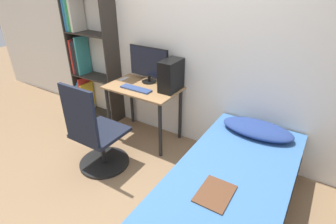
% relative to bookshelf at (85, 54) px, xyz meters
% --- Properties ---
extents(ground_plane, '(14.00, 14.00, 0.00)m').
position_rel_bookshelf_xyz_m(ground_plane, '(1.57, -1.23, -0.95)').
color(ground_plane, '#846647').
extents(wall_back, '(8.00, 0.05, 2.50)m').
position_rel_bookshelf_xyz_m(wall_back, '(1.57, 0.17, 0.30)').
color(wall_back, silver).
rests_on(wall_back, ground_plane).
extents(desk, '(0.91, 0.57, 0.74)m').
position_rel_bookshelf_xyz_m(desk, '(1.14, -0.14, -0.34)').
color(desk, '#997047').
rests_on(desk, ground_plane).
extents(bookshelf, '(0.76, 0.28, 1.89)m').
position_rel_bookshelf_xyz_m(bookshelf, '(0.00, 0.00, 0.00)').
color(bookshelf, '#2D2823').
rests_on(bookshelf, ground_plane).
extents(office_chair, '(0.57, 0.57, 1.05)m').
position_rel_bookshelf_xyz_m(office_chair, '(1.07, -0.93, -0.56)').
color(office_chair, black).
rests_on(office_chair, ground_plane).
extents(bed, '(0.94, 1.95, 0.53)m').
position_rel_bookshelf_xyz_m(bed, '(2.56, -0.83, -0.69)').
color(bed, '#4C3D2D').
rests_on(bed, ground_plane).
extents(pillow, '(0.71, 0.36, 0.11)m').
position_rel_bookshelf_xyz_m(pillow, '(2.56, -0.12, -0.36)').
color(pillow, navy).
rests_on(pillow, bed).
extents(magazine, '(0.24, 0.32, 0.01)m').
position_rel_bookshelf_xyz_m(magazine, '(2.53, -1.12, -0.41)').
color(magazine, '#56331E').
rests_on(magazine, bed).
extents(monitor, '(0.57, 0.19, 0.45)m').
position_rel_bookshelf_xyz_m(monitor, '(1.11, 0.03, 0.03)').
color(monitor, black).
rests_on(monitor, desk).
extents(keyboard, '(0.41, 0.11, 0.02)m').
position_rel_bookshelf_xyz_m(keyboard, '(1.12, -0.26, -0.20)').
color(keyboard, '#33477A').
rests_on(keyboard, desk).
extents(pc_tower, '(0.18, 0.33, 0.37)m').
position_rel_bookshelf_xyz_m(pc_tower, '(1.48, -0.04, -0.02)').
color(pc_tower, black).
rests_on(pc_tower, desk).
extents(phone, '(0.07, 0.14, 0.01)m').
position_rel_bookshelf_xyz_m(phone, '(0.76, -0.07, -0.20)').
color(phone, '#B7B7BC').
rests_on(phone, desk).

